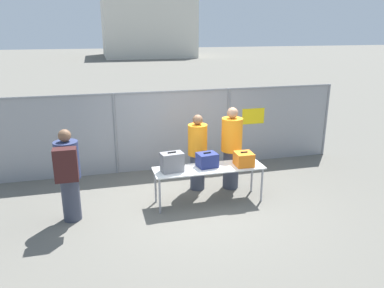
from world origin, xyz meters
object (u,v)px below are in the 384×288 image
at_px(suitcase_grey, 172,162).
at_px(security_worker_far, 231,147).
at_px(suitcase_navy, 207,160).
at_px(utility_trailer, 191,127).
at_px(suitcase_orange, 244,159).
at_px(security_worker_near, 198,151).
at_px(traveler_hooded, 68,173).
at_px(inspection_table, 209,170).

relative_size(suitcase_grey, security_worker_far, 0.25).
relative_size(suitcase_navy, utility_trailer, 0.11).
distance_m(suitcase_navy, suitcase_orange, 0.73).
relative_size(suitcase_navy, security_worker_near, 0.25).
xyz_separation_m(suitcase_grey, traveler_hooded, (-1.87, -0.11, 0.02)).
bearing_deg(security_worker_near, utility_trailer, -97.64).
xyz_separation_m(suitcase_grey, suitcase_orange, (1.44, -0.04, -0.05)).
height_order(suitcase_grey, suitcase_orange, suitcase_grey).
bearing_deg(security_worker_near, security_worker_far, 175.57).
height_order(traveler_hooded, security_worker_near, traveler_hooded).
bearing_deg(suitcase_navy, security_worker_far, 35.90).
bearing_deg(inspection_table, security_worker_far, 40.06).
distance_m(traveler_hooded, security_worker_near, 2.69).
height_order(suitcase_navy, suitcase_orange, suitcase_navy).
xyz_separation_m(security_worker_near, security_worker_far, (0.72, -0.11, 0.07)).
relative_size(suitcase_grey, utility_trailer, 0.12).
relative_size(traveler_hooded, security_worker_far, 0.95).
bearing_deg(suitcase_grey, security_worker_far, 22.37).
height_order(inspection_table, suitcase_orange, suitcase_orange).
bearing_deg(suitcase_grey, inspection_table, 1.25).
bearing_deg(security_worker_far, utility_trailer, -73.48).
bearing_deg(utility_trailer, traveler_hooded, -126.63).
height_order(traveler_hooded, utility_trailer, traveler_hooded).
bearing_deg(security_worker_near, suitcase_orange, 140.41).
relative_size(security_worker_near, utility_trailer, 0.44).
height_order(inspection_table, utility_trailer, inspection_table).
xyz_separation_m(suitcase_orange, security_worker_far, (-0.03, 0.62, 0.06)).
distance_m(suitcase_orange, traveler_hooded, 3.32).
bearing_deg(suitcase_navy, suitcase_grey, -173.69).
bearing_deg(security_worker_far, traveler_hooded, 29.87).
relative_size(inspection_table, suitcase_orange, 5.93).
distance_m(suitcase_grey, security_worker_far, 1.52).
xyz_separation_m(suitcase_orange, traveler_hooded, (-3.32, -0.08, 0.07)).
xyz_separation_m(suitcase_orange, security_worker_near, (-0.75, 0.73, -0.01)).
height_order(suitcase_navy, security_worker_far, security_worker_far).
relative_size(inspection_table, traveler_hooded, 1.28).
relative_size(traveler_hooded, utility_trailer, 0.46).
xyz_separation_m(suitcase_navy, security_worker_near, (-0.03, 0.62, -0.02)).
bearing_deg(suitcase_navy, security_worker_near, 92.44).
height_order(suitcase_navy, security_worker_near, security_worker_near).
bearing_deg(utility_trailer, security_worker_near, -102.28).
height_order(inspection_table, security_worker_far, security_worker_far).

